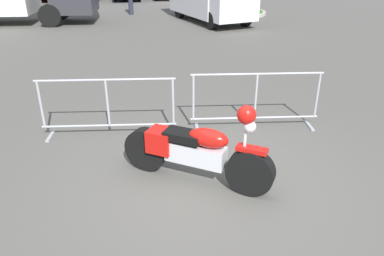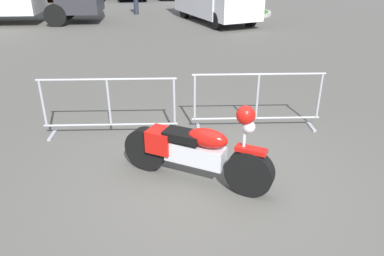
# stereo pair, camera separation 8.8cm
# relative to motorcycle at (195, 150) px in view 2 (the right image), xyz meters

# --- Properties ---
(ground_plane) EXTENTS (120.00, 120.00, 0.00)m
(ground_plane) POSITION_rel_motorcycle_xyz_m (0.16, -0.12, -0.49)
(ground_plane) COLOR #54514C
(motorcycle) EXTENTS (2.04, 1.33, 1.28)m
(motorcycle) POSITION_rel_motorcycle_xyz_m (0.00, 0.00, 0.00)
(motorcycle) COLOR black
(motorcycle) RESTS_ON ground
(crowd_barrier_near) EXTENTS (2.38, 0.60, 1.07)m
(crowd_barrier_near) POSITION_rel_motorcycle_xyz_m (-1.33, 1.63, 0.07)
(crowd_barrier_near) COLOR #9EA0A5
(crowd_barrier_near) RESTS_ON ground
(crowd_barrier_far) EXTENTS (2.38, 0.60, 1.07)m
(crowd_barrier_far) POSITION_rel_motorcycle_xyz_m (1.33, 1.63, 0.07)
(crowd_barrier_far) COLOR #9EA0A5
(crowd_barrier_far) RESTS_ON ground
(planter_island) EXTENTS (3.95, 3.95, 1.12)m
(planter_island) POSITION_rel_motorcycle_xyz_m (3.82, 15.44, -0.19)
(planter_island) COLOR #ADA89E
(planter_island) RESTS_ON ground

